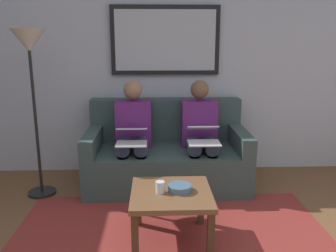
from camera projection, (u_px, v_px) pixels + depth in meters
wall_rear at (165, 62)px, 4.18m from camera, size 6.00×0.12×2.60m
area_rug at (172, 244)px, 2.79m from camera, size 2.60×1.80×0.01m
couch at (167, 155)px, 3.94m from camera, size 1.71×0.90×0.90m
framed_mirror at (165, 40)px, 4.02m from camera, size 1.23×0.05×0.77m
coffee_table at (171, 199)px, 2.75m from camera, size 0.62×0.62×0.43m
cup at (160, 187)px, 2.70m from camera, size 0.07×0.07×0.09m
bowl at (180, 188)px, 2.74m from camera, size 0.19×0.19×0.05m
person_left at (200, 131)px, 3.82m from camera, size 0.38×0.58×1.14m
laptop_white at (203, 134)px, 3.59m from camera, size 0.32×0.38×0.17m
person_right at (133, 131)px, 3.79m from camera, size 0.38×0.58×1.14m
laptop_silver at (132, 135)px, 3.55m from camera, size 0.30×0.36×0.15m
standing_lamp at (30, 60)px, 3.38m from camera, size 0.32×0.32×1.66m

